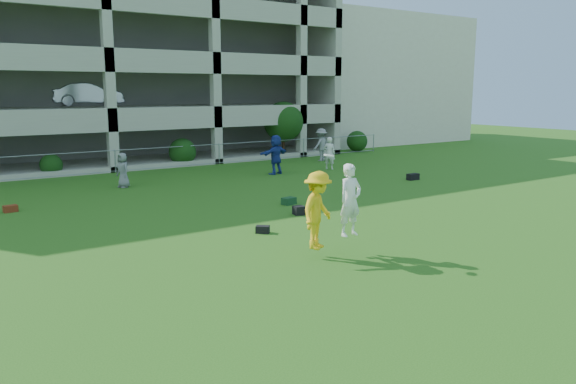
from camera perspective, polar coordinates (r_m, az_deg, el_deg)
ground at (r=13.82m, az=7.54°, el=-7.52°), size 100.00×100.00×0.00m
stucco_building at (r=49.39m, az=5.92°, el=11.19°), size 16.00×14.00×10.00m
bystander_c at (r=25.53m, az=-16.43°, el=2.14°), size 0.63×0.83×1.52m
bystander_d at (r=28.42m, az=-1.26°, el=3.83°), size 1.93×1.02×1.99m
bystander_e at (r=30.23m, az=4.23°, el=3.96°), size 0.71×0.76×1.74m
bystander_f at (r=33.81m, az=3.39°, el=4.82°), size 1.37×0.95×1.95m
bag_black_b at (r=16.81m, az=-2.59°, el=-3.81°), size 0.47×0.45×0.22m
bag_green_c at (r=20.95m, az=0.08°, el=-0.91°), size 0.56×0.45×0.26m
crate_d at (r=19.22m, az=1.11°, el=-1.88°), size 0.40×0.40×0.30m
bag_black_e at (r=27.31m, az=12.57°, el=1.52°), size 0.61×0.31×0.30m
bag_red_f at (r=21.92m, az=-26.37°, el=-1.52°), size 0.48×0.34×0.24m
frisbee_contest at (r=14.22m, az=3.84°, el=-1.61°), size 1.96×1.26×2.42m
parking_garage at (r=38.52m, az=-21.57°, el=12.31°), size 30.00×14.00×12.00m
fence at (r=30.30m, az=-17.15°, el=3.04°), size 36.06×0.06×1.20m
shrub_row at (r=32.48m, az=-9.83°, el=5.41°), size 34.38×2.52×3.50m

